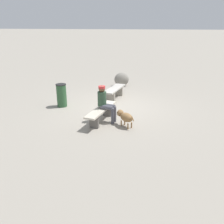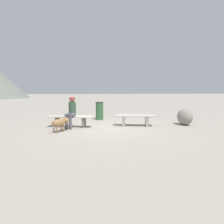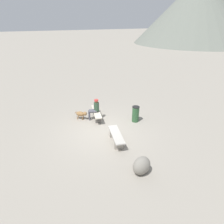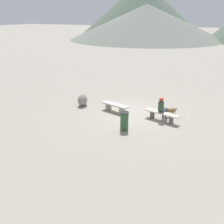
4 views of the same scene
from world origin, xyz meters
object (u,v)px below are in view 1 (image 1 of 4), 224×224
at_px(seated_person, 105,101).
at_px(dog, 125,117).
at_px(bench_left, 115,91).
at_px(bench_right, 101,112).
at_px(boulder, 122,79).
at_px(trash_bin, 62,95).

distance_m(seated_person, dog, 0.89).
height_order(bench_left, bench_right, bench_left).
bearing_deg(boulder, bench_left, -1.79).
distance_m(bench_right, seated_person, 0.40).
bearing_deg(seated_person, bench_left, -162.35).
distance_m(bench_right, boulder, 4.99).
bearing_deg(bench_left, boulder, -168.40).
relative_size(seated_person, trash_bin, 1.35).
relative_size(bench_left, trash_bin, 1.87).
xyz_separation_m(dog, trash_bin, (-1.62, -2.74, 0.12)).
bearing_deg(bench_right, bench_left, -168.42).
relative_size(bench_right, seated_person, 1.51).
relative_size(bench_left, bench_right, 0.92).
bearing_deg(bench_right, boulder, -168.41).
xyz_separation_m(bench_right, trash_bin, (-1.33, -1.88, 0.12)).
bearing_deg(dog, seated_person, 17.44).
xyz_separation_m(trash_bin, boulder, (-3.65, 2.04, -0.11)).
relative_size(dog, trash_bin, 0.68).
height_order(seated_person, dog, seated_person).
height_order(bench_left, trash_bin, trash_bin).
bearing_deg(seated_person, dog, 81.50).
height_order(bench_right, trash_bin, trash_bin).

